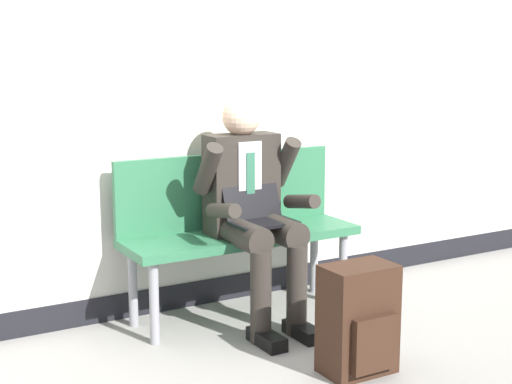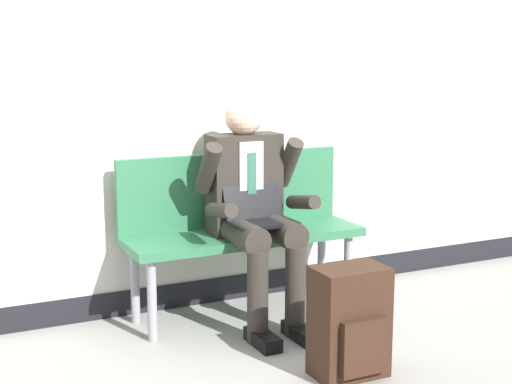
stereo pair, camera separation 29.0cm
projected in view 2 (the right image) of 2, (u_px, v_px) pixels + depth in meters
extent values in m
plane|color=gray|center=(256.00, 330.00, 4.11)|extent=(18.00, 18.00, 0.00)
cube|color=beige|center=(212.00, 212.00, 4.54)|extent=(6.00, 0.12, 0.78)
cube|color=black|center=(213.00, 287.00, 4.63)|extent=(6.00, 0.14, 0.15)
cube|color=#2D6B47|center=(244.00, 236.00, 4.27)|extent=(1.35, 0.42, 0.05)
cube|color=#2D6B47|center=(231.00, 189.00, 4.38)|extent=(1.35, 0.04, 0.42)
cylinder|color=gray|center=(152.00, 301.00, 3.93)|extent=(0.05, 0.05, 0.44)
cylinder|color=gray|center=(135.00, 285.00, 4.19)|extent=(0.05, 0.05, 0.44)
cylinder|color=gray|center=(348.00, 272.00, 4.43)|extent=(0.05, 0.05, 0.44)
cylinder|color=gray|center=(321.00, 259.00, 4.70)|extent=(0.05, 0.05, 0.44)
cylinder|color=#2D2823|center=(242.00, 234.00, 4.02)|extent=(0.15, 0.40, 0.15)
cylinder|color=#2D2823|center=(258.00, 297.00, 3.91)|extent=(0.11, 0.11, 0.49)
cube|color=black|center=(263.00, 339.00, 3.89)|extent=(0.10, 0.26, 0.07)
cylinder|color=#2D2823|center=(279.00, 230.00, 4.12)|extent=(0.15, 0.40, 0.15)
cylinder|color=#2D2823|center=(295.00, 291.00, 4.00)|extent=(0.11, 0.11, 0.49)
cube|color=black|center=(301.00, 333.00, 3.99)|extent=(0.10, 0.26, 0.07)
cube|color=#2D2823|center=(244.00, 184.00, 4.21)|extent=(0.40, 0.18, 0.55)
cube|color=silver|center=(251.00, 177.00, 4.12)|extent=(0.14, 0.01, 0.39)
cube|color=#2D664C|center=(252.00, 183.00, 4.12)|extent=(0.05, 0.01, 0.33)
sphere|color=beige|center=(244.00, 117.00, 4.14)|extent=(0.21, 0.21, 0.21)
cylinder|color=#2D2823|center=(208.00, 169.00, 4.03)|extent=(0.09, 0.25, 0.30)
cylinder|color=#2D2823|center=(221.00, 210.00, 3.91)|extent=(0.08, 0.27, 0.12)
cylinder|color=#2D2823|center=(288.00, 163.00, 4.23)|extent=(0.09, 0.25, 0.30)
cylinder|color=#2D2823|center=(303.00, 202.00, 4.12)|extent=(0.08, 0.27, 0.12)
cube|color=black|center=(263.00, 223.00, 4.03)|extent=(0.34, 0.22, 0.02)
cube|color=black|center=(253.00, 199.00, 4.13)|extent=(0.34, 0.08, 0.21)
cube|color=#331E14|center=(349.00, 322.00, 3.51)|extent=(0.34, 0.22, 0.52)
cube|color=#331E14|center=(364.00, 347.00, 3.41)|extent=(0.23, 0.04, 0.26)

